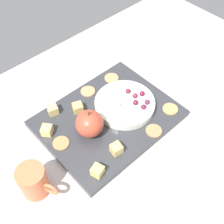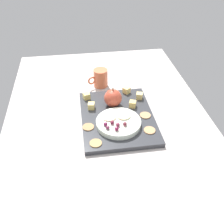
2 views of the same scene
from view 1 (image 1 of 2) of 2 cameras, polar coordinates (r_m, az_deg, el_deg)
table at (r=84.27cm, az=1.89°, el=-3.34°), size 131.18×83.66×3.98cm
platter at (r=82.78cm, az=-0.76°, el=-1.27°), size 37.14×28.89×1.95cm
serving_dish at (r=83.57cm, az=2.52°, el=1.56°), size 17.30×17.30×2.13cm
apple_whole at (r=75.98cm, az=-4.44°, el=-2.31°), size 7.49×7.49×7.49cm
apple_stem at (r=72.55cm, az=-4.64°, el=-0.26°), size 0.50×0.50×1.20cm
cheese_cube_0 at (r=82.80cm, az=-6.72°, el=0.81°), size 3.44×3.44×2.66cm
cheese_cube_1 at (r=74.30cm, az=0.85°, el=-7.23°), size 3.03×3.03×2.66cm
cheese_cube_2 at (r=79.41cm, az=-12.65°, el=-3.51°), size 3.74×3.74×2.66cm
cheese_cube_3 at (r=83.46cm, az=-11.54°, el=0.42°), size 3.27×3.27×2.66cm
cheese_cube_4 at (r=71.31cm, az=-2.87°, el=-11.46°), size 3.34×3.34×2.66cm
cracker_0 at (r=92.00cm, az=-0.10°, el=6.66°), size 4.41×4.41×0.40cm
cracker_1 at (r=88.25cm, az=-4.82°, el=4.01°), size 4.41×4.41×0.40cm
cracker_2 at (r=79.59cm, az=8.20°, el=-3.66°), size 4.41×4.41×0.40cm
cracker_3 at (r=77.71cm, az=-9.96°, el=-6.03°), size 4.41×4.41×0.40cm
cracker_4 at (r=85.10cm, az=11.36°, el=0.58°), size 4.41×4.41×0.40cm
grape_0 at (r=84.60cm, az=3.14°, el=4.13°), size 1.63×1.47×1.44cm
grape_1 at (r=81.81cm, az=4.63°, el=1.88°), size 1.63×1.47×1.44cm
grape_2 at (r=83.45cm, az=4.51°, el=3.20°), size 1.63×1.47×1.51cm
grape_3 at (r=84.24cm, az=5.92°, el=3.63°), size 1.63×1.47×1.48cm
grape_4 at (r=82.31cm, az=6.92°, el=1.97°), size 1.63×1.47×1.35cm
grape_5 at (r=81.02cm, az=6.19°, el=1.00°), size 1.63×1.47×1.33cm
apple_slice_0 at (r=82.58cm, az=0.17°, el=2.27°), size 5.23×5.23×0.60cm
apple_slice_1 at (r=79.98cm, az=2.90°, el=0.01°), size 5.23×5.23×0.60cm
cup at (r=71.13cm, az=-14.98°, el=-13.10°), size 6.68×9.49×8.57cm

